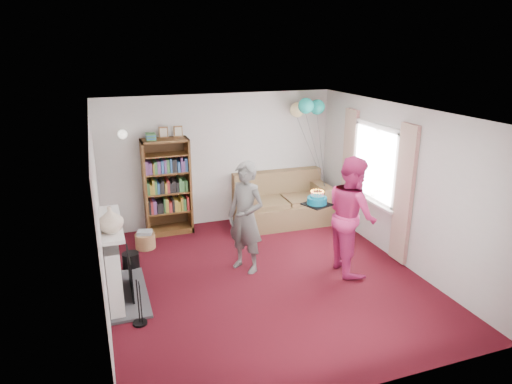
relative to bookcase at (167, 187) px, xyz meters
name	(u,v)px	position (x,y,z in m)	size (l,w,h in m)	color
ground	(265,278)	(1.06, -2.30, -0.87)	(5.00, 5.00, 0.00)	black
wall_back	(219,160)	(1.06, 0.21, 0.38)	(4.50, 0.02, 2.50)	silver
wall_left	(99,220)	(-1.20, -2.30, 0.38)	(0.02, 5.00, 2.50)	silver
wall_right	(399,184)	(3.32, -2.30, 0.38)	(0.02, 5.00, 2.50)	silver
ceiling	(266,112)	(1.06, -2.30, 1.63)	(4.50, 5.00, 0.01)	white
fireplace	(117,263)	(-1.03, -2.11, -0.36)	(0.55, 1.80, 1.12)	#3F3F42
window_bay	(374,178)	(3.26, -1.70, 0.33)	(0.14, 2.02, 2.20)	white
wall_sconce	(122,134)	(-0.69, 0.06, 1.01)	(0.16, 0.23, 0.16)	gold
bookcase	(167,187)	(0.00, 0.00, 0.00)	(0.84, 0.42, 1.98)	#472B14
sofa	(282,204)	(2.20, -0.23, -0.52)	(1.82, 0.96, 0.96)	brown
wicker_basket	(145,240)	(-0.51, -0.60, -0.73)	(0.34, 0.34, 0.32)	#976B46
person_striped	(246,217)	(0.89, -1.92, -0.01)	(0.63, 0.41, 1.73)	black
person_magenta	(352,215)	(2.40, -2.45, 0.03)	(0.88, 0.69, 1.81)	#BF2664
birthday_cake	(317,201)	(1.90, -2.27, 0.26)	(0.36, 0.36, 0.22)	black
balloons	(307,108)	(2.68, -0.20, 1.35)	(0.62, 0.67, 1.74)	#3F3F3F
mantel_vase	(110,219)	(-1.06, -2.45, 0.42)	(0.32, 0.32, 0.33)	beige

